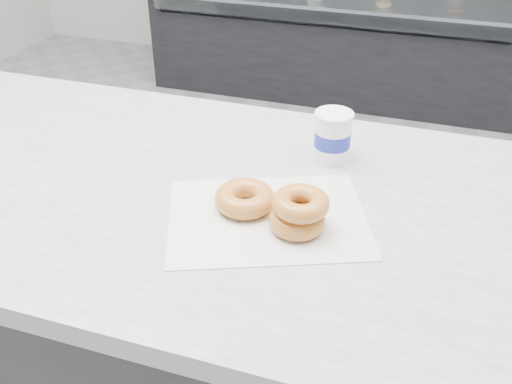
% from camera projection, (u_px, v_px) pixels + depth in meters
% --- Properties ---
extents(ground, '(5.00, 5.00, 0.00)m').
position_uv_depth(ground, '(238.00, 304.00, 2.08)').
color(ground, gray).
rests_on(ground, ground).
extents(counter, '(3.06, 0.76, 0.90)m').
position_uv_depth(counter, '(150.00, 335.00, 1.36)').
color(counter, '#333335').
rests_on(counter, ground).
extents(display_case, '(2.40, 0.74, 1.25)m').
position_uv_depth(display_case, '(352.00, 13.00, 3.50)').
color(display_case, black).
rests_on(display_case, ground).
extents(wax_paper, '(0.41, 0.37, 0.00)m').
position_uv_depth(wax_paper, '(267.00, 217.00, 0.99)').
color(wax_paper, silver).
rests_on(wax_paper, counter).
extents(donut_single, '(0.13, 0.13, 0.04)m').
position_uv_depth(donut_single, '(245.00, 198.00, 1.00)').
color(donut_single, gold).
rests_on(donut_single, wax_paper).
extents(donut_stack, '(0.13, 0.13, 0.07)m').
position_uv_depth(donut_stack, '(299.00, 212.00, 0.94)').
color(donut_stack, gold).
rests_on(donut_stack, wax_paper).
extents(coffee_cup, '(0.08, 0.08, 0.10)m').
position_uv_depth(coffee_cup, '(333.00, 136.00, 1.13)').
color(coffee_cup, white).
rests_on(coffee_cup, counter).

